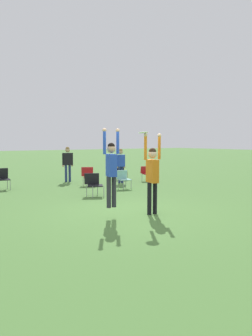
% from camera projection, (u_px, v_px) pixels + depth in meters
% --- Properties ---
extents(ground_plane, '(120.00, 120.00, 0.00)m').
position_uv_depth(ground_plane, '(128.00, 213.00, 9.31)').
color(ground_plane, '#4C7A38').
extents(person_jumping, '(0.52, 0.40, 2.10)m').
position_uv_depth(person_jumping, '(111.00, 166.00, 8.64)').
color(person_jumping, '#2D2D38').
rests_on(person_jumping, ground_plane).
extents(person_defending, '(0.60, 0.48, 2.26)m').
position_uv_depth(person_defending, '(152.00, 171.00, 9.08)').
color(person_defending, black).
rests_on(person_defending, ground_plane).
extents(frisbee, '(0.27, 0.27, 0.04)m').
position_uv_depth(frisbee, '(143.00, 132.00, 8.76)').
color(frisbee, white).
extents(camping_chair_0, '(0.75, 0.81, 0.85)m').
position_uv_depth(camping_chair_0, '(94.00, 183.00, 12.17)').
color(camping_chair_0, gray).
rests_on(camping_chair_0, ground_plane).
extents(camping_chair_1, '(0.68, 0.75, 0.81)m').
position_uv_depth(camping_chair_1, '(121.00, 170.00, 17.21)').
color(camping_chair_1, gray).
rests_on(camping_chair_1, ground_plane).
extents(camping_chair_2, '(0.56, 0.59, 0.79)m').
position_uv_depth(camping_chair_2, '(123.00, 178.00, 14.00)').
color(camping_chair_2, gray).
rests_on(camping_chair_2, ground_plane).
extents(camping_chair_3, '(0.54, 0.58, 0.75)m').
position_uv_depth(camping_chair_3, '(146.00, 172.00, 16.67)').
color(camping_chair_3, gray).
rests_on(camping_chair_3, ground_plane).
extents(camping_chair_4, '(0.58, 0.62, 0.90)m').
position_uv_depth(camping_chair_4, '(3.00, 177.00, 13.75)').
color(camping_chair_4, gray).
rests_on(camping_chair_4, ground_plane).
extents(camping_chair_5, '(0.73, 0.79, 0.85)m').
position_uv_depth(camping_chair_5, '(89.00, 175.00, 14.96)').
color(camping_chair_5, gray).
rests_on(camping_chair_5, ground_plane).
extents(person_spectator_near, '(0.53, 0.37, 1.67)m').
position_uv_depth(person_spectator_near, '(121.00, 163.00, 15.87)').
color(person_spectator_near, navy).
rests_on(person_spectator_near, ground_plane).
extents(person_spectator_far, '(0.60, 0.29, 1.75)m').
position_uv_depth(person_spectator_far, '(68.00, 161.00, 16.34)').
color(person_spectator_far, navy).
rests_on(person_spectator_far, ground_plane).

